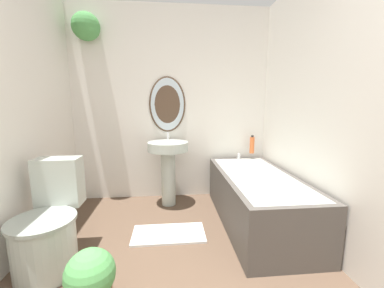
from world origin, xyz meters
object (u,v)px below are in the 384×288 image
at_px(potted_plant, 91,281).
at_px(toilet, 49,229).
at_px(pedestal_sink, 168,161).
at_px(bathtub, 257,198).
at_px(shampoo_bottle, 252,145).

bearing_deg(potted_plant, toilet, 133.88).
distance_m(pedestal_sink, bathtub, 1.09).
xyz_separation_m(toilet, potted_plant, (0.44, -0.46, -0.09)).
height_order(toilet, potted_plant, toilet).
bearing_deg(shampoo_bottle, potted_plant, -132.47).
height_order(bathtub, shampoo_bottle, shampoo_bottle).
bearing_deg(shampoo_bottle, toilet, -148.41).
xyz_separation_m(toilet, bathtub, (1.78, 0.50, -0.04)).
bearing_deg(potted_plant, bathtub, 35.62).
xyz_separation_m(pedestal_sink, potted_plant, (-0.44, -1.50, -0.34)).
xyz_separation_m(pedestal_sink, shampoo_bottle, (1.08, 0.16, 0.15)).
height_order(pedestal_sink, bathtub, pedestal_sink).
distance_m(pedestal_sink, potted_plant, 1.60).
bearing_deg(toilet, shampoo_bottle, 31.59).
distance_m(pedestal_sink, shampoo_bottle, 1.10).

